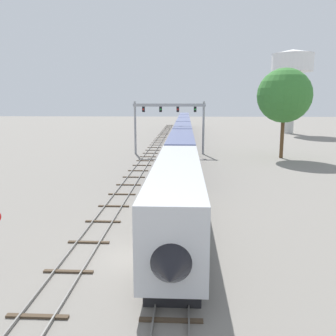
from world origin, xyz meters
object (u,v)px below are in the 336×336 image
Objects in this scene: passenger_train at (183,132)px; water_tower at (292,66)px; trackside_tree_left at (284,96)px; signal_gantry at (169,116)px.

passenger_train is 43.72m from water_tower.
passenger_train is 8.92× the size of trackside_tree_left.
passenger_train is 5.45× the size of water_tower.
trackside_tree_left is (-13.68, -45.76, -8.52)m from water_tower.
signal_gantry is at bearing -99.37° from passenger_train.
water_tower is (31.53, 42.12, 11.78)m from signal_gantry.
water_tower reaches higher than trackside_tree_left.
water_tower is 48.51m from trackside_tree_left.
signal_gantry is at bearing -126.82° from water_tower.
passenger_train is at bearing -135.79° from water_tower.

